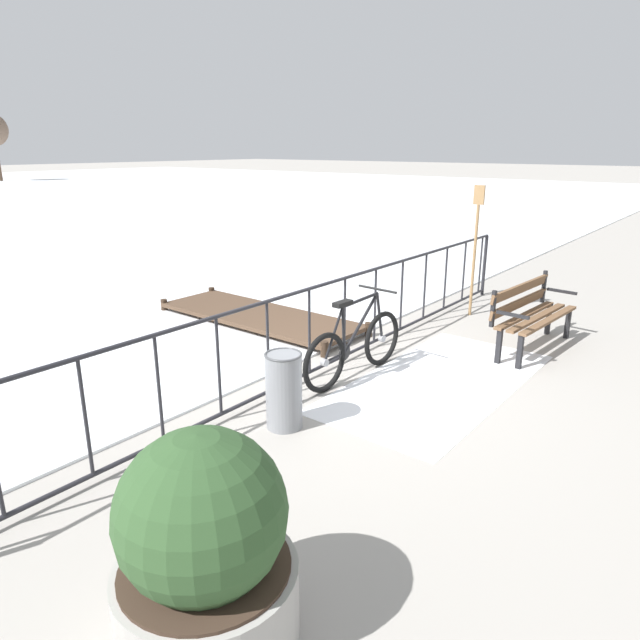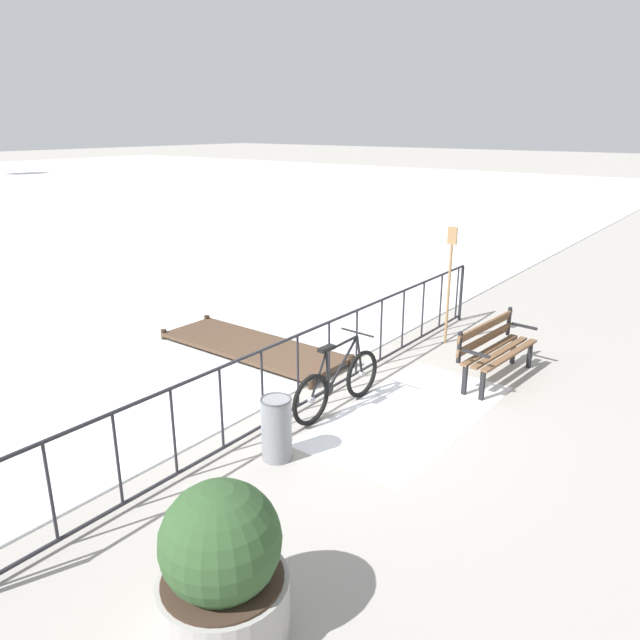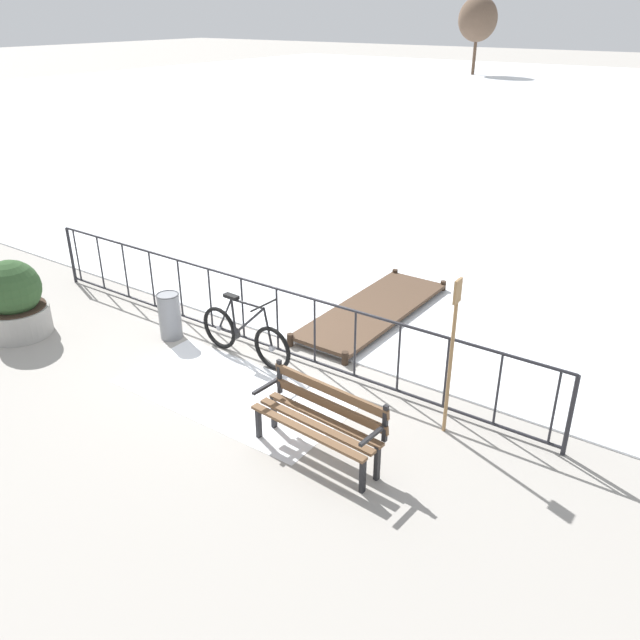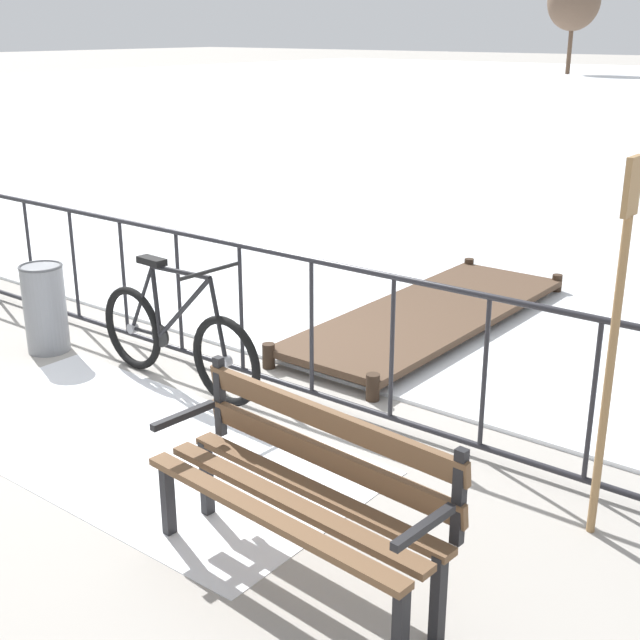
% 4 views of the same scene
% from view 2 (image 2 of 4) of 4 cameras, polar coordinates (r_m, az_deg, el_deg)
% --- Properties ---
extents(ground_plane, '(160.00, 160.00, 0.00)m').
position_cam_2_polar(ground_plane, '(8.11, -0.57, -7.83)').
color(ground_plane, '#9E9991').
extents(snow_patch, '(3.17, 1.52, 0.01)m').
position_cam_2_polar(snow_patch, '(7.90, 8.65, -8.79)').
color(snow_patch, white).
rests_on(snow_patch, ground).
extents(railing_fence, '(9.06, 0.06, 1.07)m').
position_cam_2_polar(railing_fence, '(7.88, -0.58, -4.18)').
color(railing_fence, '#232328').
rests_on(railing_fence, ground).
extents(bicycle_near_railing, '(1.71, 0.52, 0.97)m').
position_cam_2_polar(bicycle_near_railing, '(7.77, 1.69, -6.07)').
color(bicycle_near_railing, black).
rests_on(bicycle_near_railing, ground).
extents(park_bench, '(1.63, 0.60, 0.89)m').
position_cam_2_polar(park_bench, '(9.00, 16.26, -2.37)').
color(park_bench, brown).
rests_on(park_bench, ground).
extents(planter_with_shrub, '(0.96, 0.96, 1.21)m').
position_cam_2_polar(planter_with_shrub, '(4.66, -9.30, -22.13)').
color(planter_with_shrub, '#9E9B96').
rests_on(planter_with_shrub, ground).
extents(trash_bin, '(0.35, 0.35, 0.73)m').
position_cam_2_polar(trash_bin, '(6.71, -4.17, -10.21)').
color(trash_bin, gray).
rests_on(trash_bin, ground).
extents(oar_upright, '(0.04, 0.16, 1.98)m').
position_cam_2_polar(oar_upright, '(10.12, 12.22, 3.93)').
color(oar_upright, '#937047').
rests_on(oar_upright, ground).
extents(wooden_dock, '(1.10, 3.34, 0.20)m').
position_cam_2_polar(wooden_dock, '(9.80, -6.47, -2.49)').
color(wooden_dock, '#4C3828').
rests_on(wooden_dock, ground).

